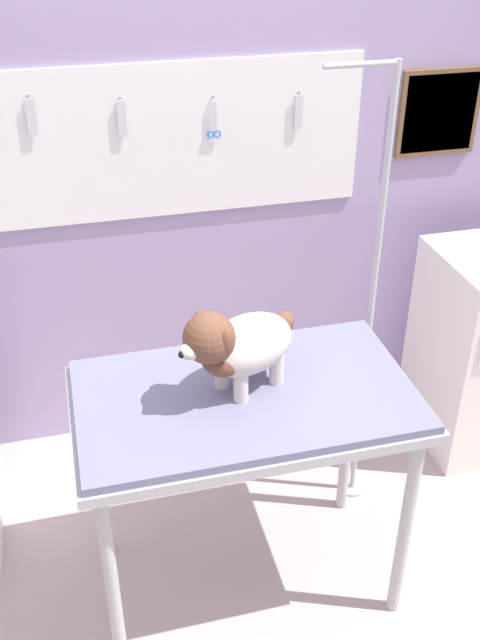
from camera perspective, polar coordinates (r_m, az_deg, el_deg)
ground at (r=2.77m, az=2.52°, el=-23.45°), size 4.40×4.00×0.04m
rear_wall_panel at (r=3.04m, az=-3.82°, el=10.41°), size 4.00×0.09×2.30m
grooming_table at (r=2.34m, az=0.42°, el=-7.32°), size 1.08×0.63×0.87m
grooming_arm at (r=2.73m, az=9.89°, el=-0.30°), size 0.30×0.11×1.77m
dog at (r=2.20m, az=-0.20°, el=-1.96°), size 0.42×0.31×0.31m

